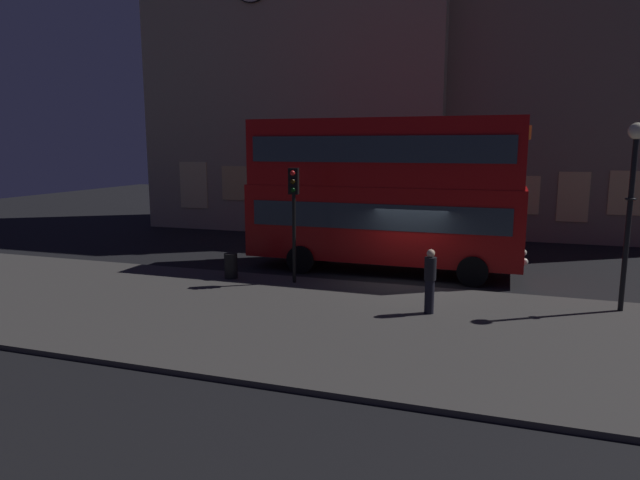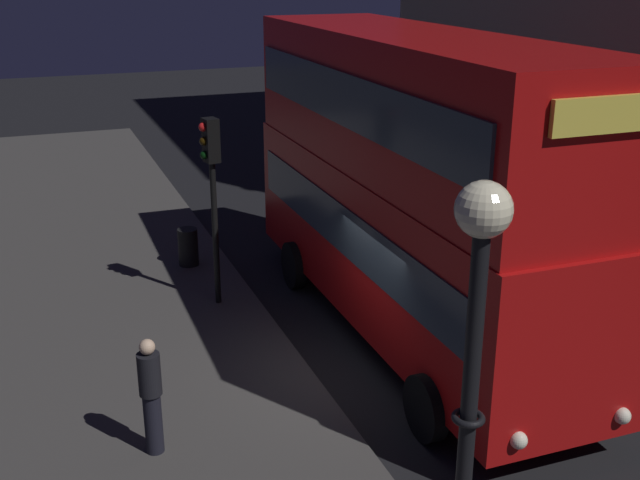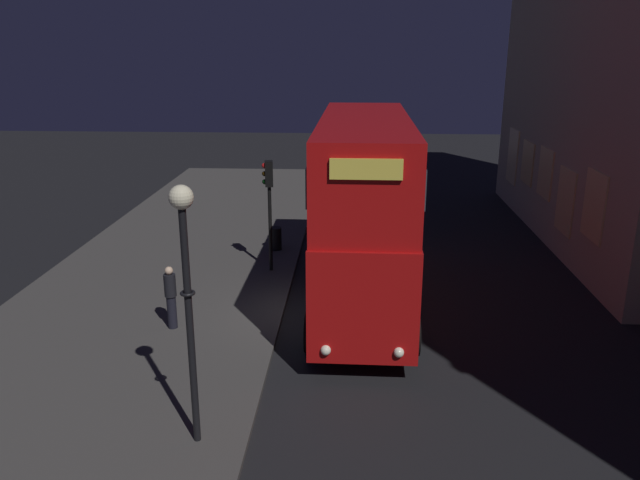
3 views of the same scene
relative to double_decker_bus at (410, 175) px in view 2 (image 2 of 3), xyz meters
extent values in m
plane|color=black|center=(1.27, -1.61, -3.09)|extent=(80.00, 80.00, 0.00)
cube|color=#423F3D|center=(1.27, -6.52, -3.03)|extent=(44.00, 8.46, 0.12)
cube|color=#F9E09E|center=(-12.30, 7.29, -0.61)|extent=(1.70, 0.06, 2.57)
cube|color=#E5C67F|center=(-9.65, 7.29, -0.45)|extent=(1.70, 0.06, 1.84)
cube|color=#F2D18C|center=(-7.00, 7.29, -0.39)|extent=(1.70, 0.06, 1.94)
cube|color=#F2D18C|center=(-4.35, 7.29, -0.89)|extent=(1.70, 0.06, 2.32)
cube|color=#B20F0F|center=(0.00, 0.00, -1.23)|extent=(9.96, 2.65, 2.70)
cube|color=#B20F0F|center=(0.00, 0.00, 1.31)|extent=(9.76, 2.60, 2.37)
cube|color=#2D3842|center=(0.00, 0.00, -0.89)|extent=(9.16, 2.71, 0.90)
cube|color=#2D3842|center=(0.00, 0.00, 1.42)|extent=(9.16, 2.71, 0.90)
cube|color=#F2D84C|center=(4.91, -0.05, 1.96)|extent=(0.09, 1.54, 0.44)
sphere|color=white|center=(4.99, 0.79, -2.23)|extent=(0.24, 0.24, 0.24)
sphere|color=white|center=(4.98, -0.88, -2.23)|extent=(0.24, 0.24, 0.24)
cylinder|color=black|center=(3.39, 1.30, -2.58)|extent=(1.02, 0.25, 1.02)
cylinder|color=black|center=(3.36, -1.36, -2.58)|extent=(1.02, 0.25, 1.02)
cylinder|color=black|center=(-2.72, 1.36, -2.58)|extent=(1.02, 0.25, 1.02)
cylinder|color=black|center=(-2.75, -1.30, -2.58)|extent=(1.02, 0.25, 1.02)
cylinder|color=black|center=(-2.29, -3.10, -1.50)|extent=(0.12, 0.12, 2.95)
cube|color=black|center=(-2.29, -3.10, 0.40)|extent=(0.36, 0.30, 0.85)
sphere|color=red|center=(-2.27, -3.24, 0.67)|extent=(0.17, 0.17, 0.17)
sphere|color=black|center=(-2.27, -3.24, 0.40)|extent=(0.17, 0.17, 0.17)
sphere|color=black|center=(-2.27, -3.24, 0.13)|extent=(0.17, 0.17, 0.17)
torus|color=black|center=(7.44, -3.29, 0.13)|extent=(0.28, 0.28, 0.06)
sphere|color=#F9EFC6|center=(7.44, -3.29, 1.91)|extent=(0.44, 0.44, 0.44)
cylinder|color=black|center=(2.43, -5.19, -2.51)|extent=(0.26, 0.26, 0.93)
cylinder|color=black|center=(2.43, -5.19, -1.73)|extent=(0.32, 0.32, 0.62)
sphere|color=beige|center=(2.43, -5.19, -1.31)|extent=(0.22, 0.22, 0.22)
cylinder|color=black|center=(-4.58, -3.22, -2.54)|extent=(0.46, 0.46, 0.86)
camera|label=1|loc=(4.18, -19.90, 1.50)|focal=31.01mm
camera|label=2|loc=(12.18, -6.40, 3.67)|focal=44.00mm
camera|label=3|loc=(17.79, -0.31, 4.41)|focal=34.94mm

